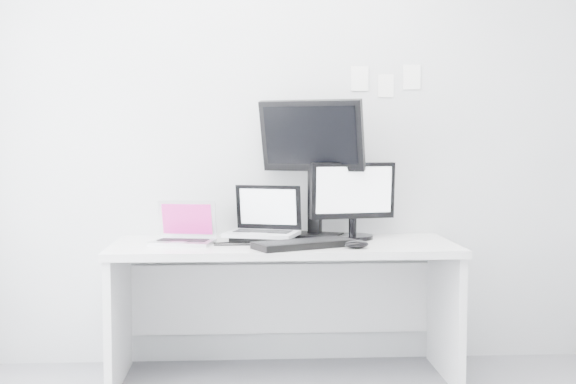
# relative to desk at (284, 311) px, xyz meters

# --- Properties ---
(back_wall) EXTENTS (3.60, 0.00, 3.60)m
(back_wall) POSITION_rel_desk_xyz_m (0.00, 0.35, 0.99)
(back_wall) COLOR silver
(back_wall) RESTS_ON ground
(desk) EXTENTS (1.80, 0.70, 0.73)m
(desk) POSITION_rel_desk_xyz_m (0.00, 0.00, 0.00)
(desk) COLOR silver
(desk) RESTS_ON ground
(macbook) EXTENTS (0.35, 0.29, 0.23)m
(macbook) POSITION_rel_desk_xyz_m (-0.53, -0.03, 0.48)
(macbook) COLOR silver
(macbook) RESTS_ON desk
(speaker) EXTENTS (0.12, 0.12, 0.19)m
(speaker) POSITION_rel_desk_xyz_m (-0.42, 0.19, 0.46)
(speaker) COLOR black
(speaker) RESTS_ON desk
(dell_laptop) EXTENTS (0.44, 0.39, 0.31)m
(dell_laptop) POSITION_rel_desk_xyz_m (-0.11, 0.06, 0.52)
(dell_laptop) COLOR #A2A4A9
(dell_laptop) RESTS_ON desk
(rear_monitor) EXTENTS (0.61, 0.41, 0.78)m
(rear_monitor) POSITION_rel_desk_xyz_m (0.17, 0.18, 0.76)
(rear_monitor) COLOR black
(rear_monitor) RESTS_ON desk
(samsung_monitor) EXTENTS (0.51, 0.30, 0.44)m
(samsung_monitor) POSITION_rel_desk_xyz_m (0.39, 0.13, 0.58)
(samsung_monitor) COLOR black
(samsung_monitor) RESTS_ON desk
(keyboard) EXTENTS (0.54, 0.38, 0.03)m
(keyboard) POSITION_rel_desk_xyz_m (0.09, -0.18, 0.38)
(keyboard) COLOR black
(keyboard) RESTS_ON desk
(mouse) EXTENTS (0.14, 0.10, 0.04)m
(mouse) POSITION_rel_desk_xyz_m (0.35, -0.23, 0.39)
(mouse) COLOR black
(mouse) RESTS_ON desk
(wall_note_0) EXTENTS (0.10, 0.00, 0.14)m
(wall_note_0) POSITION_rel_desk_xyz_m (0.45, 0.34, 1.26)
(wall_note_0) COLOR white
(wall_note_0) RESTS_ON back_wall
(wall_note_1) EXTENTS (0.09, 0.00, 0.13)m
(wall_note_1) POSITION_rel_desk_xyz_m (0.60, 0.34, 1.22)
(wall_note_1) COLOR white
(wall_note_1) RESTS_ON back_wall
(wall_note_2) EXTENTS (0.10, 0.00, 0.14)m
(wall_note_2) POSITION_rel_desk_xyz_m (0.75, 0.34, 1.26)
(wall_note_2) COLOR white
(wall_note_2) RESTS_ON back_wall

